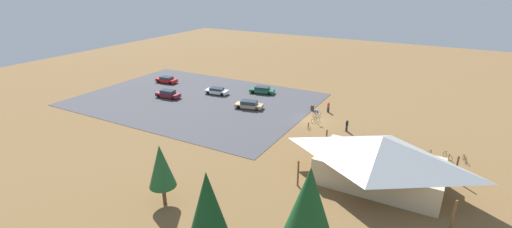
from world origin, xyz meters
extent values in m
plane|color=brown|center=(0.00, 0.00, 0.00)|extent=(160.00, 160.00, 0.00)
cube|color=#424247|center=(22.29, 0.60, 0.03)|extent=(41.38, 29.98, 0.05)
cube|color=#C6B28E|center=(-12.47, 13.56, 1.49)|extent=(12.57, 7.20, 2.98)
pyramid|color=#93999E|center=(-12.47, 13.56, 4.25)|extent=(15.00, 9.63, 2.53)
cylinder|color=brown|center=(-19.79, 8.93, 1.49)|extent=(0.20, 0.20, 2.98)
cylinder|color=brown|center=(-5.15, 8.93, 1.49)|extent=(0.20, 0.20, 2.98)
cylinder|color=brown|center=(-19.79, 18.20, 1.49)|extent=(0.20, 0.20, 2.98)
cylinder|color=brown|center=(-5.15, 18.20, 1.49)|extent=(0.20, 0.20, 2.98)
cylinder|color=brown|center=(1.64, -4.36, 0.45)|extent=(0.60, 0.60, 0.90)
cylinder|color=#99999E|center=(-0.79, 0.59, 1.10)|extent=(0.08, 0.08, 2.20)
cube|color=#1959B2|center=(-0.79, 0.59, 1.90)|extent=(0.56, 0.04, 0.40)
cone|color=#194C23|center=(-9.87, 27.87, 5.49)|extent=(3.66, 3.66, 5.67)
cylinder|color=brown|center=(5.07, 27.53, 1.00)|extent=(0.37, 0.37, 2.01)
cone|color=#235B2D|center=(5.07, 27.53, 4.17)|extent=(2.63, 2.63, 4.33)
cone|color=#14421E|center=(-3.46, 31.67, 5.54)|extent=(2.86, 2.86, 5.10)
torus|color=black|center=(-13.95, 4.51, 0.34)|extent=(0.05, 0.68, 0.68)
torus|color=black|center=(-13.92, 3.42, 0.34)|extent=(0.05, 0.68, 0.68)
cylinder|color=#722D9E|center=(-13.94, 3.96, 0.45)|extent=(0.06, 1.01, 0.04)
cylinder|color=#722D9E|center=(-13.94, 4.16, 0.53)|extent=(0.04, 0.04, 0.38)
cube|color=black|center=(-13.94, 4.16, 0.72)|extent=(0.08, 0.20, 0.05)
cylinder|color=#722D9E|center=(-13.93, 3.53, 0.59)|extent=(0.04, 0.04, 0.50)
cylinder|color=black|center=(-13.93, 3.53, 0.84)|extent=(0.48, 0.04, 0.03)
torus|color=black|center=(-17.09, 5.86, 0.34)|extent=(0.68, 0.15, 0.68)
torus|color=black|center=(-16.11, 5.71, 0.34)|extent=(0.68, 0.15, 0.68)
cylinder|color=silver|center=(-16.60, 5.79, 0.46)|extent=(0.91, 0.18, 0.04)
cylinder|color=silver|center=(-16.78, 5.81, 0.54)|extent=(0.04, 0.04, 0.39)
cube|color=black|center=(-16.78, 5.81, 0.73)|extent=(0.21, 0.11, 0.05)
cylinder|color=silver|center=(-16.21, 5.72, 0.55)|extent=(0.04, 0.04, 0.41)
cylinder|color=black|center=(-16.21, 5.72, 0.76)|extent=(0.11, 0.48, 0.03)
torus|color=black|center=(-20.94, 4.10, 0.34)|extent=(0.20, 0.66, 0.67)
torus|color=black|center=(-20.69, 3.08, 0.34)|extent=(0.20, 0.66, 0.67)
cylinder|color=black|center=(-20.82, 3.59, 0.45)|extent=(0.26, 0.95, 0.04)
cylinder|color=black|center=(-20.86, 3.77, 0.53)|extent=(0.04, 0.04, 0.38)
cube|color=black|center=(-20.86, 3.77, 0.72)|extent=(0.12, 0.21, 0.05)
cylinder|color=black|center=(-20.72, 3.18, 0.54)|extent=(0.04, 0.04, 0.40)
cylinder|color=black|center=(-20.72, 3.18, 0.74)|extent=(0.47, 0.14, 0.03)
torus|color=black|center=(-19.10, 7.30, 0.33)|extent=(0.65, 0.16, 0.65)
torus|color=black|center=(-18.12, 7.12, 0.33)|extent=(0.65, 0.16, 0.65)
cylinder|color=red|center=(-18.61, 7.21, 0.43)|extent=(0.91, 0.21, 0.04)
cylinder|color=red|center=(-18.79, 7.24, 0.53)|extent=(0.04, 0.04, 0.42)
cube|color=black|center=(-18.79, 7.24, 0.74)|extent=(0.21, 0.12, 0.05)
cylinder|color=red|center=(-18.22, 7.14, 0.56)|extent=(0.04, 0.04, 0.47)
cylinder|color=black|center=(-18.22, 7.14, 0.79)|extent=(0.12, 0.48, 0.03)
torus|color=black|center=(-0.32, 2.44, 0.34)|extent=(0.22, 0.66, 0.67)
torus|color=black|center=(-0.60, 3.43, 0.34)|extent=(0.22, 0.66, 0.67)
cylinder|color=orange|center=(-0.46, 2.94, 0.45)|extent=(0.29, 0.93, 0.04)
cylinder|color=orange|center=(-0.41, 2.76, 0.54)|extent=(0.04, 0.04, 0.40)
cube|color=black|center=(-0.41, 2.76, 0.74)|extent=(0.13, 0.21, 0.05)
cylinder|color=orange|center=(-0.57, 3.33, 0.58)|extent=(0.04, 0.04, 0.49)
cylinder|color=black|center=(-0.57, 3.33, 0.83)|extent=(0.47, 0.16, 0.03)
torus|color=black|center=(-0.21, -2.41, 0.36)|extent=(0.33, 0.66, 0.71)
torus|color=black|center=(0.21, -1.49, 0.36)|extent=(0.33, 0.66, 0.71)
cylinder|color=#2347B7|center=(0.00, -1.95, 0.47)|extent=(0.42, 0.86, 0.04)
cylinder|color=#2347B7|center=(-0.08, -2.11, 0.55)|extent=(0.04, 0.04, 0.40)
cube|color=black|center=(-0.08, -2.11, 0.75)|extent=(0.16, 0.22, 0.05)
cylinder|color=#2347B7|center=(0.16, -1.58, 0.59)|extent=(0.04, 0.04, 0.48)
cylinder|color=black|center=(0.16, -1.58, 0.83)|extent=(0.45, 0.23, 0.03)
torus|color=black|center=(-0.94, -0.05, 0.35)|extent=(0.40, 0.62, 0.70)
torus|color=black|center=(-0.41, 0.83, 0.35)|extent=(0.40, 0.62, 0.70)
cylinder|color=#B7B7BC|center=(-0.67, 0.39, 0.47)|extent=(0.52, 0.83, 0.04)
cylinder|color=#B7B7BC|center=(-0.77, 0.23, 0.55)|extent=(0.04, 0.04, 0.40)
cube|color=black|center=(-0.77, 0.23, 0.75)|extent=(0.17, 0.21, 0.05)
cylinder|color=#B7B7BC|center=(-0.46, 0.74, 0.59)|extent=(0.04, 0.04, 0.48)
cylinder|color=black|center=(-0.46, 0.74, 0.82)|extent=(0.43, 0.28, 0.03)
torus|color=black|center=(-19.26, 4.10, 0.34)|extent=(0.47, 0.54, 0.68)
torus|color=black|center=(-18.65, 3.38, 0.34)|extent=(0.47, 0.54, 0.68)
cylinder|color=#197A7F|center=(-18.95, 3.74, 0.45)|extent=(0.60, 0.69, 0.04)
cylinder|color=#197A7F|center=(-19.07, 3.87, 0.53)|extent=(0.04, 0.04, 0.39)
cube|color=black|center=(-19.07, 3.87, 0.73)|extent=(0.19, 0.20, 0.05)
cylinder|color=#197A7F|center=(-18.71, 3.45, 0.58)|extent=(0.04, 0.04, 0.48)
cylinder|color=black|center=(-18.71, 3.45, 0.82)|extent=(0.39, 0.34, 0.03)
torus|color=black|center=(-17.07, 3.67, 0.32)|extent=(0.20, 0.64, 0.65)
torus|color=black|center=(-16.82, 4.61, 0.32)|extent=(0.20, 0.64, 0.65)
cylinder|color=yellow|center=(-16.94, 4.14, 0.43)|extent=(0.26, 0.87, 0.04)
cylinder|color=yellow|center=(-16.99, 3.97, 0.54)|extent=(0.04, 0.04, 0.43)
cube|color=black|center=(-16.99, 3.97, 0.75)|extent=(0.13, 0.21, 0.05)
cylinder|color=yellow|center=(-16.84, 4.52, 0.54)|extent=(0.04, 0.04, 0.44)
cylinder|color=black|center=(-16.84, 4.52, 0.77)|extent=(0.47, 0.15, 0.03)
torus|color=black|center=(-19.44, 9.02, 0.33)|extent=(0.66, 0.16, 0.67)
torus|color=black|center=(-20.40, 9.20, 0.33)|extent=(0.66, 0.16, 0.67)
cylinder|color=silver|center=(-19.92, 9.11, 0.44)|extent=(0.89, 0.20, 0.04)
cylinder|color=silver|center=(-19.75, 9.08, 0.51)|extent=(0.04, 0.04, 0.35)
cube|color=black|center=(-19.75, 9.08, 0.68)|extent=(0.21, 0.12, 0.05)
cylinder|color=silver|center=(-20.31, 9.18, 0.54)|extent=(0.04, 0.04, 0.42)
cylinder|color=black|center=(-20.31, 9.18, 0.76)|extent=(0.12, 0.48, 0.03)
cube|color=#1E6B3D|center=(13.41, -8.55, 0.56)|extent=(4.97, 2.81, 0.58)
cube|color=#2D3842|center=(13.41, -8.55, 1.11)|extent=(2.91, 2.17, 0.52)
cylinder|color=black|center=(14.80, -7.41, 0.37)|extent=(0.67, 0.35, 0.64)
cylinder|color=black|center=(15.14, -9.05, 0.37)|extent=(0.67, 0.35, 0.64)
cylinder|color=black|center=(11.68, -8.06, 0.37)|extent=(0.67, 0.35, 0.64)
cylinder|color=black|center=(12.03, -9.70, 0.37)|extent=(0.67, 0.35, 0.64)
cube|color=red|center=(34.46, -5.19, 0.58)|extent=(4.64, 2.14, 0.62)
cube|color=#2D3842|center=(34.46, -5.19, 1.13)|extent=(2.64, 1.78, 0.47)
cylinder|color=black|center=(35.93, -4.28, 0.37)|extent=(0.65, 0.27, 0.64)
cylinder|color=black|center=(36.05, -5.87, 0.37)|extent=(0.65, 0.27, 0.64)
cylinder|color=black|center=(32.86, -4.51, 0.37)|extent=(0.65, 0.27, 0.64)
cylinder|color=black|center=(32.98, -6.10, 0.37)|extent=(0.65, 0.27, 0.64)
cube|color=white|center=(20.67, -3.84, 0.57)|extent=(4.55, 2.33, 0.60)
cube|color=#2D3842|center=(20.67, -3.84, 1.09)|extent=(2.62, 1.87, 0.45)
cylinder|color=black|center=(22.03, -2.88, 0.37)|extent=(0.66, 0.30, 0.64)
cylinder|color=black|center=(22.24, -4.42, 0.37)|extent=(0.66, 0.30, 0.64)
cylinder|color=black|center=(19.10, -3.27, 0.37)|extent=(0.66, 0.30, 0.64)
cylinder|color=black|center=(19.31, -4.81, 0.37)|extent=(0.66, 0.30, 0.64)
cube|color=tan|center=(11.37, 0.03, 0.55)|extent=(4.97, 2.80, 0.57)
cube|color=#2D3842|center=(11.37, 0.03, 1.13)|extent=(2.91, 2.14, 0.59)
cylinder|color=black|center=(12.75, 1.16, 0.37)|extent=(0.67, 0.35, 0.64)
cylinder|color=black|center=(13.10, -0.41, 0.37)|extent=(0.67, 0.35, 0.64)
cylinder|color=black|center=(9.63, 0.46, 0.37)|extent=(0.67, 0.35, 0.64)
cylinder|color=black|center=(9.98, -1.10, 0.37)|extent=(0.67, 0.35, 0.64)
cube|color=maroon|center=(27.30, 2.32, 0.61)|extent=(4.74, 2.14, 0.69)
cube|color=#2D3842|center=(27.30, 2.32, 1.24)|extent=(2.70, 1.75, 0.57)
cylinder|color=black|center=(28.78, 3.21, 0.37)|extent=(0.66, 0.28, 0.64)
cylinder|color=black|center=(28.92, 1.72, 0.37)|extent=(0.66, 0.28, 0.64)
cylinder|color=black|center=(25.67, 2.91, 0.37)|extent=(0.66, 0.28, 0.64)
cylinder|color=black|center=(25.81, 1.42, 0.37)|extent=(0.66, 0.28, 0.64)
cube|color=#2D3347|center=(-0.93, -4.88, 0.43)|extent=(0.36, 0.29, 0.86)
cylinder|color=red|center=(-0.93, -4.88, 1.19)|extent=(0.36, 0.36, 0.66)
sphere|color=tan|center=(-0.93, -4.88, 1.64)|extent=(0.24, 0.24, 0.24)
cube|color=#2D3347|center=(-5.76, 1.40, 0.47)|extent=(0.26, 0.34, 0.93)
cylinder|color=black|center=(-5.76, 1.40, 1.25)|extent=(0.36, 0.36, 0.63)
sphere|color=tan|center=(-5.76, 1.40, 1.68)|extent=(0.24, 0.24, 0.24)
camera|label=1|loc=(-17.15, 49.10, 20.86)|focal=24.96mm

